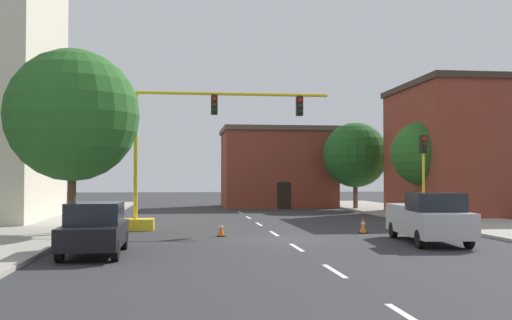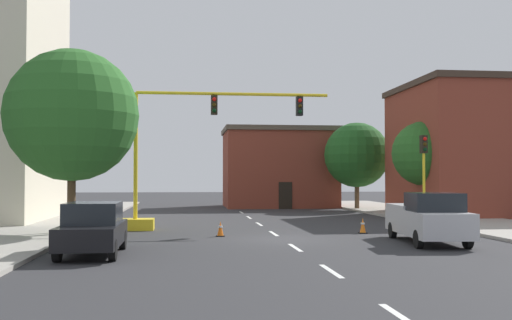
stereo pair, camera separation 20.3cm
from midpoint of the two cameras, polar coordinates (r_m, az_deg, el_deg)
The scene contains 21 objects.
ground_plane at distance 25.04m, azimuth 2.76°, elevation -7.57°, with size 160.00×160.00×0.00m, color #2D2D30.
sidewalk_left at distance 33.57m, azimuth -19.88°, elevation -5.85°, with size 6.00×56.00×0.14m, color #9E998E.
sidewalk_right at distance 36.27m, azimuth 19.29°, elevation -5.54°, with size 6.00×56.00×0.14m, color #9E998E.
lane_stripe_seg_0 at distance 11.60m, azimuth 14.38°, elevation -14.41°, with size 0.16×2.40×0.01m, color silver.
lane_stripe_seg_1 at distance 16.77m, azimuth 7.54°, elevation -10.47°, with size 0.16×2.40×0.01m, color silver.
lane_stripe_seg_2 at distance 22.10m, azimuth 4.03°, elevation -8.35°, with size 0.16×2.40×0.01m, color silver.
lane_stripe_seg_3 at distance 27.49m, azimuth 1.91°, elevation -7.03°, with size 0.16×2.40×0.01m, color silver.
lane_stripe_seg_4 at distance 32.92m, azimuth 0.49°, elevation -6.15°, with size 0.16×2.40×0.01m, color silver.
lane_stripe_seg_5 at distance 38.38m, azimuth -0.52°, elevation -5.51°, with size 0.16×2.40×0.01m, color silver.
lane_stripe_seg_6 at distance 43.84m, azimuth -1.27°, elevation -5.03°, with size 0.16×2.40×0.01m, color silver.
building_brick_center at distance 52.21m, azimuth 2.28°, elevation -0.72°, with size 9.65×7.57×6.85m.
building_row_right at distance 44.00m, azimuth 22.61°, elevation 0.92°, with size 13.56×9.98×8.91m.
traffic_signal_gantry at distance 29.64m, azimuth -8.51°, elevation -2.13°, with size 10.50×1.20×6.83m.
traffic_light_pole_right at distance 32.71m, azimuth 15.92°, elevation 0.06°, with size 0.32×0.47×4.80m.
tree_left_near at distance 27.32m, azimuth -16.96°, elevation 4.10°, with size 5.79×5.79×8.19m.
tree_right_mid at distance 39.62m, azimuth 15.95°, elevation 0.59°, with size 4.15×4.15×6.18m.
tree_right_far at distance 47.73m, azimuth 9.73°, elevation 0.48°, with size 5.12×5.12×6.91m.
pickup_truck_silver at distance 24.41m, azimuth 16.32°, elevation -5.36°, with size 2.47×5.56×1.99m.
sedan_black_near_left at distance 20.57m, azimuth -15.05°, elevation -6.32°, with size 1.90×4.52×1.74m.
traffic_cone_roadside_a at distance 28.00m, azimuth 10.38°, elevation -6.20°, with size 0.36×0.36×0.71m.
traffic_cone_roadside_b at distance 26.16m, azimuth -3.20°, elevation -6.60°, with size 0.36×0.36×0.66m.
Camera 2 is at (-3.92, -24.59, 2.57)m, focal length 41.84 mm.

